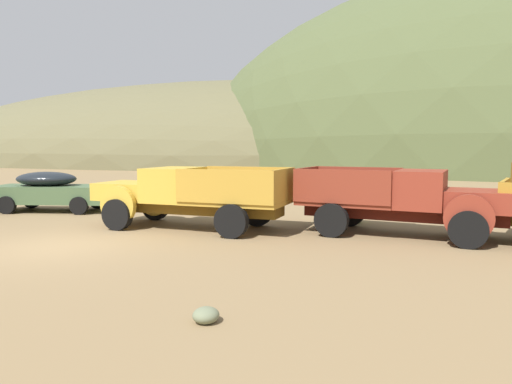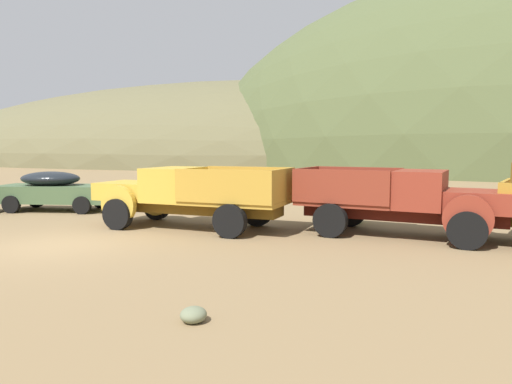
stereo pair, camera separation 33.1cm
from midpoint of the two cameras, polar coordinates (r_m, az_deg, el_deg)
ground_plane at (r=13.30m, az=-23.63°, el=-6.05°), size 300.00×300.00×0.00m
hill_center at (r=77.77m, az=-4.03°, el=3.58°), size 116.18×57.07×25.07m
car_weathered_green at (r=20.39m, az=-23.18°, el=0.15°), size 5.05×2.69×1.57m
truck_faded_yellow at (r=15.19m, az=-9.90°, el=-0.41°), size 6.30×2.73×1.91m
truck_rust_red at (r=14.06m, az=17.86°, el=-1.08°), size 6.02×3.02×1.91m
bush_front_left at (r=16.32m, az=9.88°, el=-2.66°), size 1.29×0.98×1.12m
bush_back_edge at (r=22.59m, az=-12.28°, el=-0.63°), size 0.98×1.11×0.74m
rock_flat at (r=7.19m, az=-7.38°, el=-14.44°), size 0.39×0.41×0.23m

